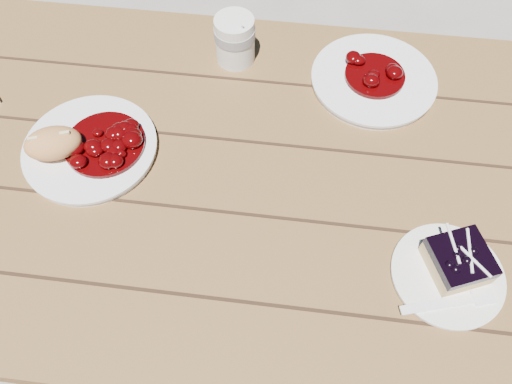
# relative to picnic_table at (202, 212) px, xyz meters

# --- Properties ---
(ground) EXTENTS (60.00, 60.00, 0.00)m
(ground) POSITION_rel_picnic_table_xyz_m (0.00, 0.00, -0.59)
(ground) COLOR gray
(ground) RESTS_ON ground
(picnic_table) EXTENTS (2.00, 1.55, 0.75)m
(picnic_table) POSITION_rel_picnic_table_xyz_m (0.00, 0.00, 0.00)
(picnic_table) COLOR brown
(picnic_table) RESTS_ON ground
(main_plate) EXTENTS (0.25, 0.25, 0.02)m
(main_plate) POSITION_rel_picnic_table_xyz_m (-0.20, 0.02, 0.17)
(main_plate) COLOR white
(main_plate) RESTS_ON picnic_table
(goulash_stew) EXTENTS (0.15, 0.15, 0.04)m
(goulash_stew) POSITION_rel_picnic_table_xyz_m (-0.17, 0.03, 0.20)
(goulash_stew) COLOR #430203
(goulash_stew) RESTS_ON main_plate
(bread_roll) EXTENTS (0.12, 0.10, 0.05)m
(bread_roll) POSITION_rel_picnic_table_xyz_m (-0.26, 0.00, 0.20)
(bread_roll) COLOR tan
(bread_roll) RESTS_ON main_plate
(dessert_plate) EXTENTS (0.18, 0.18, 0.01)m
(dessert_plate) POSITION_rel_picnic_table_xyz_m (0.46, -0.16, 0.17)
(dessert_plate) COLOR white
(dessert_plate) RESTS_ON picnic_table
(blueberry_cake) EXTENTS (0.12, 0.12, 0.05)m
(blueberry_cake) POSITION_rel_picnic_table_xyz_m (0.47, -0.14, 0.20)
(blueberry_cake) COLOR #E1BF7B
(blueberry_cake) RESTS_ON dessert_plate
(fork_dessert) EXTENTS (0.16, 0.07, 0.00)m
(fork_dessert) POSITION_rel_picnic_table_xyz_m (0.44, -0.21, 0.17)
(fork_dessert) COLOR white
(fork_dessert) RESTS_ON dessert_plate
(coffee_cup) EXTENTS (0.08, 0.08, 0.10)m
(coffee_cup) POSITION_rel_picnic_table_xyz_m (0.04, 0.30, 0.21)
(coffee_cup) COLOR white
(coffee_cup) RESTS_ON picnic_table
(second_plate) EXTENTS (0.25, 0.25, 0.02)m
(second_plate) POSITION_rel_picnic_table_xyz_m (0.33, 0.27, 0.17)
(second_plate) COLOR white
(second_plate) RESTS_ON picnic_table
(second_stew) EXTENTS (0.12, 0.12, 0.04)m
(second_stew) POSITION_rel_picnic_table_xyz_m (0.33, 0.27, 0.20)
(second_stew) COLOR #430203
(second_stew) RESTS_ON second_plate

